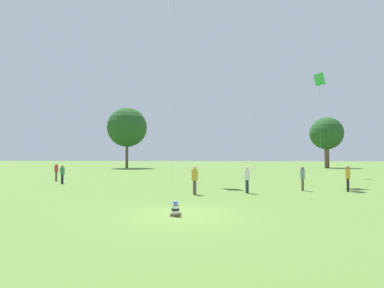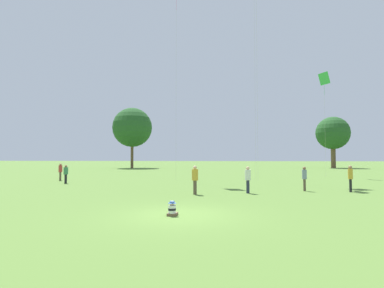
{
  "view_description": "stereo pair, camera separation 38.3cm",
  "coord_description": "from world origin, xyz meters",
  "px_view_note": "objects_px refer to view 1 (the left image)",
  "views": [
    {
      "loc": [
        1.29,
        -11.43,
        2.2
      ],
      "look_at": [
        -0.07,
        5.32,
        2.93
      ],
      "focal_mm": 28.0,
      "sensor_mm": 36.0,
      "label": 1
    },
    {
      "loc": [
        1.68,
        -11.39,
        2.2
      ],
      "look_at": [
        -0.07,
        5.32,
        2.93
      ],
      "focal_mm": 28.0,
      "sensor_mm": 36.0,
      "label": 2
    }
  ],
  "objects_px": {
    "distant_tree_1": "(326,134)",
    "distant_tree_0": "(127,127)",
    "person_standing_0": "(195,177)",
    "person_standing_2": "(247,177)",
    "person_standing_1": "(62,173)",
    "kite_4": "(319,81)",
    "person_standing_3": "(348,176)",
    "person_standing_4": "(56,170)",
    "seated_toddler": "(176,210)",
    "person_standing_5": "(303,176)"
  },
  "relations": [
    {
      "from": "distant_tree_1",
      "to": "distant_tree_0",
      "type": "bearing_deg",
      "value": -173.32
    },
    {
      "from": "person_standing_0",
      "to": "person_standing_2",
      "type": "distance_m",
      "value": 3.27
    },
    {
      "from": "person_standing_1",
      "to": "distant_tree_0",
      "type": "bearing_deg",
      "value": -13.83
    },
    {
      "from": "person_standing_0",
      "to": "person_standing_1",
      "type": "relative_size",
      "value": 1.1
    },
    {
      "from": "person_standing_0",
      "to": "distant_tree_1",
      "type": "bearing_deg",
      "value": -13.03
    },
    {
      "from": "distant_tree_1",
      "to": "kite_4",
      "type": "bearing_deg",
      "value": -110.81
    },
    {
      "from": "person_standing_3",
      "to": "person_standing_4",
      "type": "height_order",
      "value": "person_standing_3"
    },
    {
      "from": "person_standing_3",
      "to": "person_standing_1",
      "type": "bearing_deg",
      "value": -131.83
    },
    {
      "from": "seated_toddler",
      "to": "person_standing_3",
      "type": "distance_m",
      "value": 13.11
    },
    {
      "from": "kite_4",
      "to": "distant_tree_1",
      "type": "xyz_separation_m",
      "value": [
        10.69,
        28.13,
        -3.87
      ]
    },
    {
      "from": "person_standing_0",
      "to": "distant_tree_1",
      "type": "distance_m",
      "value": 51.57
    },
    {
      "from": "person_standing_1",
      "to": "distant_tree_1",
      "type": "xyz_separation_m",
      "value": [
        35.18,
        39.16,
        6.1
      ]
    },
    {
      "from": "kite_4",
      "to": "person_standing_2",
      "type": "bearing_deg",
      "value": 164.92
    },
    {
      "from": "person_standing_3",
      "to": "kite_4",
      "type": "height_order",
      "value": "kite_4"
    },
    {
      "from": "person_standing_0",
      "to": "distant_tree_0",
      "type": "xyz_separation_m",
      "value": [
        -16.5,
        40.67,
        7.12
      ]
    },
    {
      "from": "person_standing_2",
      "to": "person_standing_0",
      "type": "bearing_deg",
      "value": 176.67
    },
    {
      "from": "person_standing_5",
      "to": "distant_tree_1",
      "type": "height_order",
      "value": "distant_tree_1"
    },
    {
      "from": "person_standing_3",
      "to": "kite_4",
      "type": "xyz_separation_m",
      "value": [
        3.46,
        15.07,
        9.85
      ]
    },
    {
      "from": "person_standing_3",
      "to": "person_standing_5",
      "type": "bearing_deg",
      "value": -127.53
    },
    {
      "from": "person_standing_2",
      "to": "person_standing_4",
      "type": "relative_size",
      "value": 1.0
    },
    {
      "from": "distant_tree_1",
      "to": "person_standing_1",
      "type": "bearing_deg",
      "value": -131.94
    },
    {
      "from": "person_standing_2",
      "to": "kite_4",
      "type": "bearing_deg",
      "value": 39.44
    },
    {
      "from": "kite_4",
      "to": "distant_tree_0",
      "type": "bearing_deg",
      "value": 67.75
    },
    {
      "from": "person_standing_0",
      "to": "person_standing_4",
      "type": "relative_size",
      "value": 1.05
    },
    {
      "from": "seated_toddler",
      "to": "person_standing_4",
      "type": "relative_size",
      "value": 0.35
    },
    {
      "from": "person_standing_1",
      "to": "seated_toddler",
      "type": "bearing_deg",
      "value": -160.72
    },
    {
      "from": "person_standing_4",
      "to": "distant_tree_1",
      "type": "relative_size",
      "value": 0.16
    },
    {
      "from": "person_standing_4",
      "to": "distant_tree_0",
      "type": "distance_m",
      "value": 32.55
    },
    {
      "from": "person_standing_5",
      "to": "person_standing_4",
      "type": "bearing_deg",
      "value": 167.78
    },
    {
      "from": "kite_4",
      "to": "distant_tree_1",
      "type": "bearing_deg",
      "value": -4.67
    },
    {
      "from": "kite_4",
      "to": "person_standing_5",
      "type": "bearing_deg",
      "value": 173.46
    },
    {
      "from": "person_standing_1",
      "to": "distant_tree_1",
      "type": "distance_m",
      "value": 52.99
    },
    {
      "from": "seated_toddler",
      "to": "person_standing_0",
      "type": "xyz_separation_m",
      "value": [
        0.25,
        6.43,
        0.77
      ]
    },
    {
      "from": "person_standing_1",
      "to": "person_standing_3",
      "type": "height_order",
      "value": "person_standing_3"
    },
    {
      "from": "distant_tree_0",
      "to": "person_standing_1",
      "type": "bearing_deg",
      "value": -81.64
    },
    {
      "from": "person_standing_1",
      "to": "person_standing_2",
      "type": "xyz_separation_m",
      "value": [
        14.58,
        -5.33,
        0.06
      ]
    },
    {
      "from": "person_standing_1",
      "to": "distant_tree_1",
      "type": "height_order",
      "value": "distant_tree_1"
    },
    {
      "from": "distant_tree_0",
      "to": "person_standing_5",
      "type": "bearing_deg",
      "value": -58.51
    },
    {
      "from": "person_standing_4",
      "to": "person_standing_3",
      "type": "bearing_deg",
      "value": 42.41
    },
    {
      "from": "seated_toddler",
      "to": "distant_tree_1",
      "type": "distance_m",
      "value": 57.5
    },
    {
      "from": "person_standing_3",
      "to": "person_standing_4",
      "type": "bearing_deg",
      "value": -137.49
    },
    {
      "from": "person_standing_5",
      "to": "distant_tree_0",
      "type": "distance_m",
      "value": 45.34
    },
    {
      "from": "person_standing_1",
      "to": "distant_tree_0",
      "type": "height_order",
      "value": "distant_tree_0"
    },
    {
      "from": "person_standing_1",
      "to": "person_standing_2",
      "type": "relative_size",
      "value": 0.94
    },
    {
      "from": "seated_toddler",
      "to": "person_standing_0",
      "type": "relative_size",
      "value": 0.33
    },
    {
      "from": "seated_toddler",
      "to": "person_standing_0",
      "type": "height_order",
      "value": "person_standing_0"
    },
    {
      "from": "person_standing_2",
      "to": "distant_tree_0",
      "type": "relative_size",
      "value": 0.13
    },
    {
      "from": "person_standing_5",
      "to": "distant_tree_1",
      "type": "bearing_deg",
      "value": 74.13
    },
    {
      "from": "distant_tree_0",
      "to": "person_standing_4",
      "type": "bearing_deg",
      "value": -84.63
    },
    {
      "from": "person_standing_0",
      "to": "person_standing_1",
      "type": "height_order",
      "value": "person_standing_0"
    }
  ]
}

